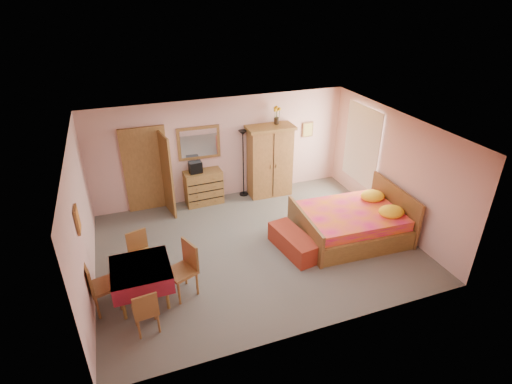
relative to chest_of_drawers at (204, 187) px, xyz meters
name	(u,v)px	position (x,y,z in m)	size (l,w,h in m)	color
floor	(256,246)	(0.59, -2.27, -0.44)	(6.50, 6.50, 0.00)	slate
ceiling	(256,130)	(0.59, -2.27, 2.16)	(6.50, 6.50, 0.00)	brown
wall_back	(222,149)	(0.59, 0.23, 0.86)	(6.50, 0.10, 2.60)	beige
wall_front	(315,267)	(0.59, -4.77, 0.86)	(6.50, 0.10, 2.60)	beige
wall_left	(81,222)	(-2.66, -2.27, 0.86)	(0.10, 5.00, 2.60)	beige
wall_right	(393,170)	(3.84, -2.27, 0.86)	(0.10, 5.00, 2.60)	beige
doorway	(146,170)	(-1.31, 0.20, 0.59)	(1.06, 0.12, 2.15)	#9E6B35
window	(362,145)	(3.80, -1.07, 1.01)	(0.08, 1.40, 1.95)	white
picture_left	(77,220)	(-2.63, -2.87, 1.26)	(0.04, 0.32, 0.42)	orange
picture_back	(308,129)	(2.94, 0.20, 1.11)	(0.30, 0.04, 0.40)	#D8BF59
chest_of_drawers	(204,187)	(0.00, 0.00, 0.00)	(0.92, 0.46, 0.87)	olive
wall_mirror	(199,143)	(0.00, 0.21, 1.11)	(1.04, 0.05, 0.82)	white
stereo	(195,167)	(-0.17, 0.00, 0.58)	(0.31, 0.23, 0.29)	black
floor_lamp	(243,164)	(1.08, 0.07, 0.45)	(0.23, 0.23, 1.78)	black
wardrobe	(270,161)	(1.74, -0.10, 0.50)	(1.19, 0.61, 1.87)	#A16C36
sunflower_vase	(277,115)	(1.95, 0.01, 1.66)	(0.18, 0.18, 0.45)	gold
bed	(351,216)	(2.65, -2.59, 0.09)	(2.27, 1.78, 1.05)	#E8166C
bench	(293,242)	(1.25, -2.68, -0.22)	(0.48, 1.28, 0.43)	maroon
dining_table	(143,283)	(-1.82, -3.10, -0.07)	(0.99, 0.99, 0.73)	maroon
chair_south	(145,309)	(-1.85, -3.81, -0.02)	(0.38, 0.38, 0.84)	#925E31
chair_north	(142,255)	(-1.75, -2.35, 0.00)	(0.40, 0.40, 0.87)	#A17336
chair_west	(103,285)	(-2.45, -3.09, 0.06)	(0.45, 0.45, 1.00)	#955D32
chair_east	(181,271)	(-1.15, -3.18, 0.08)	(0.47, 0.47, 1.02)	#A36C37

